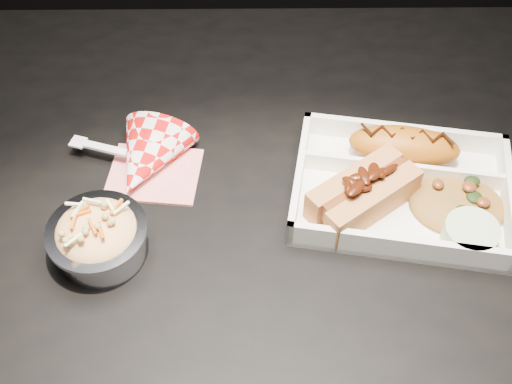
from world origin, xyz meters
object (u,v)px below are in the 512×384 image
(dining_table, at_px, (268,253))
(foil_coleslaw_cup, at_px, (98,236))
(food_tray, at_px, (400,191))
(napkin_fork, at_px, (146,160))
(hotdog, at_px, (363,192))
(fried_pastry, at_px, (404,146))

(dining_table, bearing_deg, foil_coleslaw_cup, -162.83)
(food_tray, distance_m, napkin_fork, 0.31)
(hotdog, xyz_separation_m, napkin_fork, (-0.26, 0.07, -0.02))
(fried_pastry, bearing_deg, food_tray, -99.73)
(dining_table, relative_size, fried_pastry, 8.90)
(napkin_fork, bearing_deg, foil_coleslaw_cup, -89.30)
(food_tray, xyz_separation_m, fried_pastry, (0.01, 0.05, 0.02))
(foil_coleslaw_cup, relative_size, napkin_fork, 0.66)
(dining_table, xyz_separation_m, fried_pastry, (0.17, 0.07, 0.12))
(food_tray, height_order, fried_pastry, fried_pastry)
(hotdog, bearing_deg, fried_pastry, 15.09)
(hotdog, distance_m, foil_coleslaw_cup, 0.30)
(foil_coleslaw_cup, bearing_deg, napkin_fork, 73.31)
(food_tray, xyz_separation_m, foil_coleslaw_cup, (-0.34, -0.08, 0.02))
(dining_table, xyz_separation_m, hotdog, (0.11, -0.00, 0.12))
(fried_pastry, bearing_deg, foil_coleslaw_cup, -159.64)
(food_tray, bearing_deg, fried_pastry, 90.00)
(fried_pastry, bearing_deg, hotdog, -128.49)
(dining_table, xyz_separation_m, napkin_fork, (-0.15, 0.07, 0.11))
(food_tray, bearing_deg, hotdog, -149.23)
(dining_table, xyz_separation_m, foil_coleslaw_cup, (-0.19, -0.06, 0.12))
(hotdog, bearing_deg, dining_table, 143.48)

